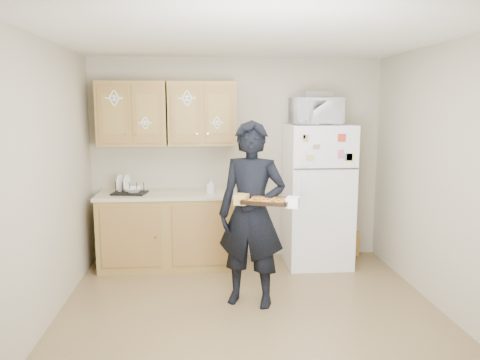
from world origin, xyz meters
name	(u,v)px	position (x,y,z in m)	size (l,w,h in m)	color
floor	(252,317)	(0.00, 0.00, 0.00)	(3.60, 3.60, 0.00)	brown
ceiling	(253,35)	(0.00, 0.00, 2.50)	(3.60, 3.60, 0.00)	white
wall_back	(237,160)	(0.00, 1.80, 1.25)	(3.60, 0.04, 2.50)	#B0A78E
wall_front	(290,241)	(0.00, -1.80, 1.25)	(3.60, 0.04, 2.50)	#B0A78E
wall_left	(41,185)	(-1.80, 0.00, 1.25)	(0.04, 3.60, 2.50)	#B0A78E
wall_right	(449,180)	(1.80, 0.00, 1.25)	(0.04, 3.60, 2.50)	#B0A78E
refrigerator	(318,195)	(0.95, 1.43, 0.85)	(0.75, 0.70, 1.70)	white
base_cabinet	(169,231)	(-0.85, 1.48, 0.43)	(1.60, 0.60, 0.86)	olive
countertop	(168,194)	(-0.85, 1.48, 0.88)	(1.64, 0.64, 0.04)	beige
upper_cab_left	(132,114)	(-1.25, 1.61, 1.83)	(0.80, 0.33, 0.75)	olive
upper_cab_right	(202,114)	(-0.43, 1.61, 1.83)	(0.80, 0.33, 0.75)	olive
cereal_box	(351,244)	(1.47, 1.67, 0.16)	(0.20, 0.07, 0.32)	#D6C34B
person	(252,214)	(0.03, 0.31, 0.89)	(0.65, 0.43, 1.78)	black
baking_tray	(267,202)	(0.14, 0.03, 1.07)	(0.41, 0.30, 0.04)	black
pizza_front_left	(255,201)	(0.02, 0.00, 1.09)	(0.14, 0.14, 0.02)	orange
pizza_front_right	(276,202)	(0.20, -0.06, 1.09)	(0.14, 0.14, 0.02)	orange
pizza_back_left	(258,198)	(0.07, 0.13, 1.09)	(0.14, 0.14, 0.02)	orange
pizza_back_right	(279,199)	(0.25, 0.06, 1.09)	(0.14, 0.14, 0.02)	orange
pizza_center	(267,200)	(0.14, 0.03, 1.09)	(0.14, 0.14, 0.02)	orange
microwave	(316,111)	(0.89, 1.38, 1.86)	(0.56, 0.38, 0.31)	white
foil_pan	(316,95)	(0.90, 1.41, 2.05)	(0.33, 0.23, 0.07)	#AAAAB0
dish_rack	(130,187)	(-1.29, 1.45, 0.98)	(0.38, 0.28, 0.15)	black
bowl	(133,190)	(-1.24, 1.45, 0.95)	(0.22, 0.22, 0.06)	white
soap_bottle	(211,186)	(-0.34, 1.40, 0.99)	(0.08, 0.08, 0.18)	white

